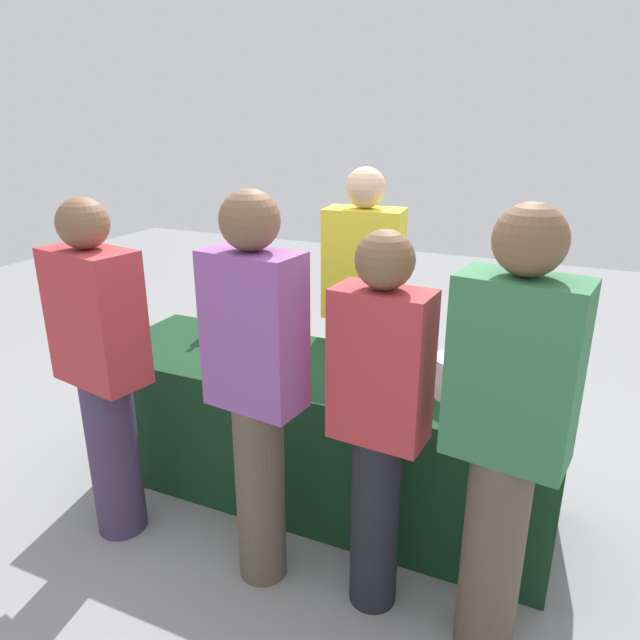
% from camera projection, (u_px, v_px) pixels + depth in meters
% --- Properties ---
extents(ground_plane, '(12.00, 12.00, 0.00)m').
position_uv_depth(ground_plane, '(320.00, 490.00, 3.17)').
color(ground_plane, gray).
extents(tasting_table, '(2.36, 0.75, 0.74)m').
position_uv_depth(tasting_table, '(320.00, 431.00, 3.04)').
color(tasting_table, '#14381E').
rests_on(tasting_table, ground_plane).
extents(wine_bottle_0, '(0.07, 0.07, 0.30)m').
position_uv_depth(wine_bottle_0, '(211.00, 315.00, 3.35)').
color(wine_bottle_0, black).
rests_on(wine_bottle_0, tasting_table).
extents(wine_bottle_1, '(0.07, 0.07, 0.31)m').
position_uv_depth(wine_bottle_1, '(259.00, 326.00, 3.16)').
color(wine_bottle_1, black).
rests_on(wine_bottle_1, tasting_table).
extents(wine_bottle_2, '(0.07, 0.07, 0.31)m').
position_uv_depth(wine_bottle_2, '(349.00, 340.00, 2.98)').
color(wine_bottle_2, black).
rests_on(wine_bottle_2, tasting_table).
extents(wine_bottle_3, '(0.08, 0.08, 0.33)m').
position_uv_depth(wine_bottle_3, '(476.00, 356.00, 2.75)').
color(wine_bottle_3, black).
rests_on(wine_bottle_3, tasting_table).
extents(wine_glass_0, '(0.07, 0.07, 0.14)m').
position_uv_depth(wine_glass_0, '(269.00, 351.00, 2.86)').
color(wine_glass_0, silver).
rests_on(wine_glass_0, tasting_table).
extents(wine_glass_1, '(0.07, 0.07, 0.14)m').
position_uv_depth(wine_glass_1, '(373.00, 363.00, 2.71)').
color(wine_glass_1, silver).
rests_on(wine_glass_1, tasting_table).
extents(wine_glass_2, '(0.07, 0.07, 0.13)m').
position_uv_depth(wine_glass_2, '(386.00, 377.00, 2.58)').
color(wine_glass_2, silver).
rests_on(wine_glass_2, tasting_table).
extents(wine_glass_3, '(0.07, 0.07, 0.14)m').
position_uv_depth(wine_glass_3, '(449.00, 378.00, 2.57)').
color(wine_glass_3, silver).
rests_on(wine_glass_3, tasting_table).
extents(wine_glass_4, '(0.07, 0.07, 0.15)m').
position_uv_depth(wine_glass_4, '(486.00, 381.00, 2.52)').
color(wine_glass_4, silver).
rests_on(wine_glass_4, tasting_table).
extents(ice_bucket, '(0.23, 0.23, 0.18)m').
position_uv_depth(ice_bucket, '(459.00, 377.00, 2.59)').
color(ice_bucket, silver).
rests_on(ice_bucket, tasting_table).
extents(server_pouring, '(0.46, 0.28, 1.67)m').
position_uv_depth(server_pouring, '(363.00, 304.00, 3.37)').
color(server_pouring, black).
rests_on(server_pouring, ground_plane).
extents(guest_0, '(0.46, 0.31, 1.62)m').
position_uv_depth(guest_0, '(102.00, 366.00, 2.60)').
color(guest_0, '#3F3351').
rests_on(guest_0, ground_plane).
extents(guest_1, '(0.40, 0.25, 1.69)m').
position_uv_depth(guest_1, '(256.00, 383.00, 2.30)').
color(guest_1, brown).
rests_on(guest_1, ground_plane).
extents(guest_2, '(0.37, 0.22, 1.57)m').
position_uv_depth(guest_2, '(379.00, 417.00, 2.18)').
color(guest_2, black).
rests_on(guest_2, ground_plane).
extents(guest_3, '(0.43, 0.28, 1.69)m').
position_uv_depth(guest_3, '(507.00, 433.00, 1.95)').
color(guest_3, brown).
rests_on(guest_3, ground_plane).
extents(menu_board, '(0.50, 0.15, 0.93)m').
position_uv_depth(menu_board, '(273.00, 338.00, 4.06)').
color(menu_board, white).
rests_on(menu_board, ground_plane).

